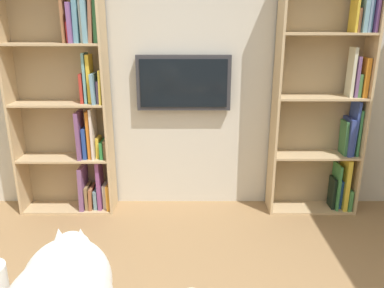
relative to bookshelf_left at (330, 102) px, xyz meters
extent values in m
cube|color=beige|center=(1.28, -0.16, 0.28)|extent=(4.52, 0.06, 2.70)
cube|color=tan|center=(-0.30, 0.03, 0.04)|extent=(0.02, 0.28, 2.23)
cube|color=tan|center=(0.50, 0.03, 0.04)|extent=(0.02, 0.28, 2.23)
cube|color=tan|center=(0.10, -0.11, 0.04)|extent=(0.82, 0.01, 2.23)
cube|color=tan|center=(0.10, 0.03, -1.06)|extent=(0.78, 0.27, 0.02)
cube|color=tan|center=(0.10, 0.03, -0.51)|extent=(0.78, 0.27, 0.02)
cube|color=tan|center=(0.10, 0.03, 0.04)|extent=(0.78, 0.27, 0.02)
cube|color=tan|center=(0.10, 0.03, 0.60)|extent=(0.78, 0.27, 0.02)
cube|color=#438645|center=(-0.26, 0.03, -0.95)|extent=(0.03, 0.23, 0.21)
cube|color=yellow|center=(-0.22, 0.03, -0.79)|extent=(0.04, 0.21, 0.51)
cube|color=#214D9A|center=(-0.18, 0.02, -0.91)|extent=(0.04, 0.12, 0.28)
cube|color=#3A8345|center=(-0.14, 0.02, -0.83)|extent=(0.02, 0.21, 0.45)
cube|color=black|center=(-0.11, 0.03, -0.89)|extent=(0.03, 0.14, 0.31)
cube|color=#387E4B|center=(-0.27, 0.04, -0.28)|extent=(0.02, 0.15, 0.43)
cube|color=#31489C|center=(-0.23, 0.02, -0.24)|extent=(0.04, 0.19, 0.51)
cube|color=#32428A|center=(-0.20, 0.02, -0.32)|extent=(0.04, 0.22, 0.35)
cube|color=#386D3F|center=(-0.16, 0.02, -0.34)|extent=(0.04, 0.16, 0.32)
cube|color=orange|center=(-0.26, 0.03, 0.23)|extent=(0.04, 0.19, 0.34)
cube|color=#42723D|center=(-0.22, 0.02, 0.16)|extent=(0.03, 0.18, 0.20)
cube|color=slate|center=(-0.19, 0.04, 0.23)|extent=(0.03, 0.16, 0.35)
cube|color=beige|center=(-0.15, 0.03, 0.27)|extent=(0.03, 0.14, 0.43)
cube|color=#794B8C|center=(-0.27, 0.03, 0.79)|extent=(0.02, 0.21, 0.36)
cube|color=#6097B3|center=(-0.24, 0.03, 0.78)|extent=(0.02, 0.14, 0.35)
cube|color=#7290B2|center=(-0.21, 0.04, 0.79)|extent=(0.02, 0.18, 0.37)
cube|color=#72A1B3|center=(-0.18, 0.05, 0.80)|extent=(0.04, 0.18, 0.38)
cube|color=#9A6243|center=(-0.14, 0.03, 0.70)|extent=(0.02, 0.16, 0.20)
cube|color=gold|center=(-0.11, 0.04, 0.81)|extent=(0.02, 0.17, 0.40)
cube|color=tan|center=(2.03, 0.03, -0.01)|extent=(0.02, 0.28, 2.11)
cube|color=tan|center=(2.89, 0.03, -0.01)|extent=(0.02, 0.28, 2.11)
cube|color=tan|center=(2.46, -0.11, -0.01)|extent=(0.89, 0.01, 2.11)
cube|color=tan|center=(2.46, 0.03, -1.06)|extent=(0.84, 0.27, 0.02)
cube|color=tan|center=(2.46, 0.03, -0.54)|extent=(0.84, 0.27, 0.02)
cube|color=tan|center=(2.46, 0.03, -0.01)|extent=(0.84, 0.27, 0.02)
cube|color=tan|center=(2.46, 0.03, 0.51)|extent=(0.84, 0.27, 0.02)
cube|color=orange|center=(2.06, 0.03, -0.92)|extent=(0.03, 0.21, 0.25)
cube|color=beige|center=(2.11, 0.02, -0.93)|extent=(0.04, 0.15, 0.24)
cube|color=#834480|center=(2.15, 0.03, -0.81)|extent=(0.04, 0.17, 0.48)
cube|color=#6C919E|center=(2.19, 0.04, -0.95)|extent=(0.03, 0.15, 0.19)
cube|color=#A1603C|center=(2.24, 0.02, -0.94)|extent=(0.04, 0.21, 0.22)
cube|color=olive|center=(2.28, 0.02, -0.93)|extent=(0.03, 0.20, 0.23)
cube|color=#7B5080|center=(2.32, 0.03, -0.84)|extent=(0.05, 0.23, 0.43)
cube|color=olive|center=(2.06, 0.04, -0.44)|extent=(0.03, 0.13, 0.17)
cube|color=#2D823C|center=(2.10, 0.03, -0.45)|extent=(0.03, 0.18, 0.16)
cube|color=gold|center=(2.14, 0.02, -0.43)|extent=(0.04, 0.13, 0.20)
cube|color=beige|center=(2.17, 0.03, -0.29)|extent=(0.02, 0.20, 0.48)
cube|color=orange|center=(2.21, 0.02, -0.30)|extent=(0.03, 0.17, 0.45)
cube|color=#264594|center=(2.25, 0.02, -0.38)|extent=(0.03, 0.20, 0.29)
cube|color=#754879|center=(2.30, 0.04, -0.30)|extent=(0.04, 0.20, 0.44)
cube|color=gold|center=(2.06, 0.05, 0.15)|extent=(0.03, 0.20, 0.30)
cube|color=slate|center=(2.09, 0.02, 0.10)|extent=(0.02, 0.18, 0.20)
cube|color=#6B9AB0|center=(2.12, 0.05, 0.13)|extent=(0.04, 0.21, 0.27)
cube|color=yellow|center=(2.17, 0.02, 0.21)|extent=(0.03, 0.15, 0.43)
cube|color=#68A1A3|center=(2.20, 0.02, 0.22)|extent=(0.02, 0.16, 0.44)
cube|color=#B62F26|center=(2.24, 0.03, 0.13)|extent=(0.03, 0.13, 0.26)
cube|color=#3B8049|center=(2.07, 0.03, 0.76)|extent=(0.05, 0.15, 0.49)
cube|color=#A0674A|center=(2.11, 0.02, 0.72)|extent=(0.05, 0.18, 0.39)
cube|color=#6C9FB3|center=(2.15, 0.02, 0.71)|extent=(0.04, 0.22, 0.38)
cube|color=silver|center=(2.19, 0.02, 0.73)|extent=(0.03, 0.14, 0.41)
cube|color=#6098AA|center=(2.23, 0.05, 0.72)|extent=(0.05, 0.14, 0.40)
cube|color=#7F4F8E|center=(2.27, 0.04, 0.68)|extent=(0.03, 0.21, 0.33)
cube|color=red|center=(2.31, 0.03, 0.61)|extent=(0.02, 0.15, 0.17)
cube|color=#A26840|center=(2.34, 0.02, 0.75)|extent=(0.03, 0.16, 0.46)
cube|color=#333338|center=(1.33, -0.08, 0.16)|extent=(0.87, 0.06, 0.51)
cube|color=black|center=(1.33, -0.05, 0.16)|extent=(0.80, 0.01, 0.44)
ellipsoid|color=white|center=(1.64, 2.43, -0.08)|extent=(0.27, 0.29, 0.28)
sphere|color=white|center=(1.64, 2.36, -0.01)|extent=(0.12, 0.12, 0.12)
cone|color=white|center=(1.60, 2.36, 0.04)|extent=(0.06, 0.06, 0.07)
cone|color=white|center=(1.67, 2.36, 0.04)|extent=(0.06, 0.06, 0.07)
cone|color=beige|center=(1.60, 2.37, 0.04)|extent=(0.03, 0.03, 0.05)
cone|color=beige|center=(1.67, 2.37, 0.04)|extent=(0.03, 0.03, 0.05)
camera|label=1|loc=(1.26, 3.39, 0.68)|focal=35.30mm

